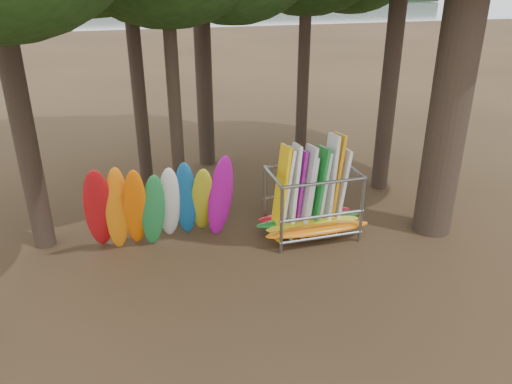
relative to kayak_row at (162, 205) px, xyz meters
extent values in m
plane|color=#47331E|center=(2.47, -1.58, -1.31)|extent=(120.00, 120.00, 0.00)
plane|color=gray|center=(2.47, 58.42, -1.31)|extent=(160.00, 160.00, 0.00)
cylinder|color=black|center=(-3.19, 1.16, 4.22)|extent=(0.57, 0.57, 11.06)
cylinder|color=black|center=(-0.12, 4.00, 4.84)|extent=(0.43, 0.43, 12.30)
cylinder|color=black|center=(2.40, 6.29, 4.65)|extent=(0.62, 0.62, 11.92)
cylinder|color=black|center=(5.68, 4.64, 3.93)|extent=(0.42, 0.42, 10.47)
cylinder|color=black|center=(0.71, 1.72, 3.93)|extent=(0.37, 0.37, 10.48)
cylinder|color=black|center=(7.63, -1.08, 4.88)|extent=(1.06, 1.06, 12.39)
ellipsoid|color=red|center=(-1.60, -0.03, 0.08)|extent=(0.81, 1.73, 2.88)
ellipsoid|color=orange|center=(-1.15, -0.05, 0.04)|extent=(0.77, 1.28, 2.79)
ellipsoid|color=#FB6807|center=(-0.70, -0.14, 0.04)|extent=(0.64, 1.65, 2.82)
ellipsoid|color=#20793A|center=(-0.25, -0.09, -0.11)|extent=(0.77, 1.19, 2.48)
ellipsoid|color=silver|center=(0.20, 0.15, -0.06)|extent=(0.62, 1.48, 2.64)
ellipsoid|color=#145B9B|center=(0.65, 0.15, -0.01)|extent=(0.77, 1.48, 2.72)
ellipsoid|color=gold|center=(1.10, 0.12, -0.08)|extent=(0.79, 1.81, 2.60)
ellipsoid|color=#A80F96|center=(1.55, -0.11, 0.06)|extent=(0.81, 1.35, 2.85)
ellipsoid|color=orange|center=(4.11, -0.90, -0.89)|extent=(3.06, 0.55, 0.24)
ellipsoid|color=gold|center=(4.11, -0.56, -0.89)|extent=(2.82, 0.55, 0.24)
ellipsoid|color=#186C24|center=(4.11, -0.25, -0.89)|extent=(3.22, 0.55, 0.24)
ellipsoid|color=red|center=(4.11, 0.09, -0.89)|extent=(2.86, 0.55, 0.24)
cube|color=yellow|center=(3.22, -0.24, 0.03)|extent=(0.50, 0.82, 2.71)
cube|color=white|center=(3.40, -0.12, -0.03)|extent=(0.54, 0.75, 2.59)
cube|color=white|center=(3.58, -0.23, 0.03)|extent=(0.38, 0.78, 2.71)
cube|color=#911886|center=(3.75, -0.10, -0.07)|extent=(0.46, 0.80, 2.50)
cube|color=silver|center=(3.93, -0.30, 0.01)|extent=(0.54, 0.82, 2.65)
cube|color=white|center=(4.11, -0.12, -0.17)|extent=(0.42, 0.75, 2.31)
cube|color=#1C7E2D|center=(4.29, -0.29, -0.03)|extent=(0.55, 0.81, 2.58)
cube|color=white|center=(4.46, -0.15, -0.12)|extent=(0.44, 0.76, 2.41)
cube|color=silver|center=(4.64, -0.27, 0.13)|extent=(0.39, 0.81, 2.91)
cube|color=orange|center=(4.82, -0.15, 0.12)|extent=(0.54, 0.83, 2.87)
cube|color=silver|center=(5.00, -0.24, -0.10)|extent=(0.49, 0.76, 2.44)
camera|label=1|loc=(-0.94, -12.12, 5.63)|focal=35.00mm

